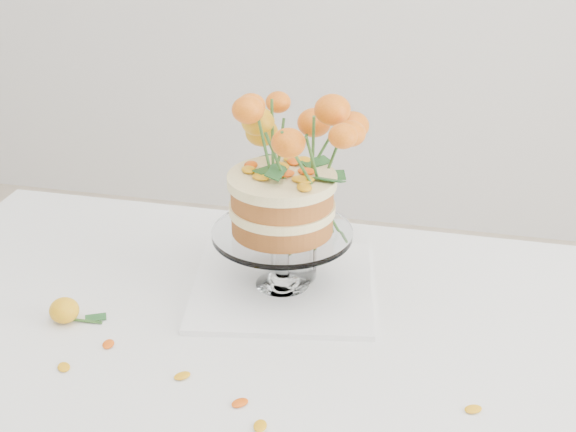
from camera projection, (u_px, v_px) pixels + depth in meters
The scene contains 11 objects.
table at pixel (278, 391), 1.28m from camera, with size 1.43×0.93×0.76m.
napkin at pixel (282, 286), 1.41m from camera, with size 0.31×0.31×0.01m, color white.
cake_stand at pixel (282, 209), 1.34m from camera, with size 0.24×0.24×0.22m.
rose_vase at pixel (294, 156), 1.33m from camera, with size 0.34×0.34×0.41m.
loose_rose_near at pixel (65, 310), 1.31m from camera, with size 0.09×0.05×0.04m.
stray_petal_a at pixel (182, 376), 1.18m from camera, with size 0.03×0.02×0.00m, color orange.
stray_petal_b at pixel (240, 403), 1.13m from camera, with size 0.03×0.02×0.00m, color orange.
stray_petal_c at pixel (260, 426), 1.08m from camera, with size 0.03×0.02×0.00m, color orange.
stray_petal_d at pixel (108, 344), 1.25m from camera, with size 0.03×0.02×0.00m, color orange.
stray_petal_e at pixel (64, 367), 1.20m from camera, with size 0.03×0.02×0.00m, color orange.
stray_petal_f at pixel (473, 409), 1.11m from camera, with size 0.03×0.02×0.00m, color orange.
Camera 1 is at (0.25, -1.00, 1.49)m, focal length 50.00 mm.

